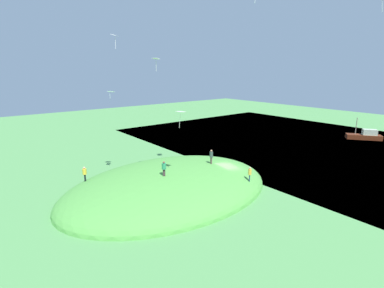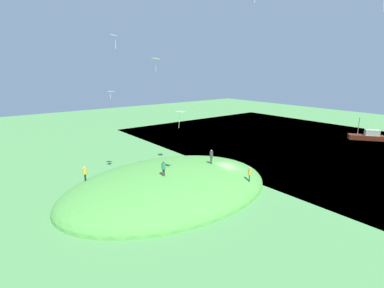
{
  "view_description": "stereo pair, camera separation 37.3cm",
  "coord_description": "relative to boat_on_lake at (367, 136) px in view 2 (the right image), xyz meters",
  "views": [
    {
      "loc": [
        25.34,
        24.25,
        13.89
      ],
      "look_at": [
        4.19,
        -2.21,
        5.18
      ],
      "focal_mm": 26.93,
      "sensor_mm": 36.0,
      "label": 1
    },
    {
      "loc": [
        25.05,
        24.48,
        13.89
      ],
      "look_at": [
        4.19,
        -2.21,
        5.18
      ],
      "focal_mm": 26.93,
      "sensor_mm": 36.0,
      "label": 2
    }
  ],
  "objects": [
    {
      "name": "ground_plane",
      "position": [
        38.81,
        -1.31,
        -0.76
      ],
      "size": [
        160.0,
        160.0,
        0.0
      ],
      "primitive_type": "plane",
      "color": "#52924D"
    },
    {
      "name": "lake_water",
      "position": [
        12.09,
        -1.31,
        -0.96
      ],
      "size": [
        48.54,
        80.0,
        0.4
      ],
      "primitive_type": "cube",
      "color": "#2F5076",
      "rests_on": "ground_plane"
    },
    {
      "name": "grass_hill",
      "position": [
        46.14,
        -3.9,
        -0.76
      ],
      "size": [
        26.38,
        18.56,
        5.33
      ],
      "primitive_type": "ellipsoid",
      "color": "#519E43",
      "rests_on": "ground_plane"
    },
    {
      "name": "boat_on_lake",
      "position": [
        0.0,
        0.0,
        0.0
      ],
      "size": [
        5.5,
        6.5,
        4.46
      ],
      "rotation": [
        0.0,
        0.0,
        2.2
      ],
      "color": "#532210",
      "rests_on": "lake_water"
    },
    {
      "name": "person_on_hilltop",
      "position": [
        47.95,
        -2.24,
        2.89
      ],
      "size": [
        0.67,
        0.67,
        1.69
      ],
      "rotation": [
        0.0,
        0.0,
        5.66
      ],
      "color": "#402E31",
      "rests_on": "grass_hill"
    },
    {
      "name": "person_watching_kites",
      "position": [
        40.65,
        -2.58,
        2.8
      ],
      "size": [
        0.42,
        0.42,
        1.84
      ],
      "rotation": [
        0.0,
        0.0,
        4.7
      ],
      "color": "brown",
      "rests_on": "grass_hill"
    },
    {
      "name": "person_with_child",
      "position": [
        39.31,
        2.59,
        1.66
      ],
      "size": [
        0.55,
        0.55,
        1.75
      ],
      "rotation": [
        0.0,
        0.0,
        0.76
      ],
      "color": "#1C374E",
      "rests_on": "grass_hill"
    },
    {
      "name": "person_walking_path",
      "position": [
        54.36,
        -9.04,
        1.8
      ],
      "size": [
        0.62,
        0.62,
        1.74
      ],
      "rotation": [
        0.0,
        0.0,
        1.07
      ],
      "color": "black",
      "rests_on": "grass_hill"
    },
    {
      "name": "kite_0",
      "position": [
        48.2,
        -2.83,
        14.18
      ],
      "size": [
        0.56,
        0.76,
        1.32
      ],
      "color": "silver"
    },
    {
      "name": "kite_5",
      "position": [
        46.75,
        -0.7,
        8.92
      ],
      "size": [
        0.86,
        1.03,
        1.74
      ],
      "color": "silver"
    },
    {
      "name": "kite_6",
      "position": [
        50.6,
        -6.99,
        16.58
      ],
      "size": [
        0.92,
        0.88,
        1.46
      ],
      "color": "white"
    },
    {
      "name": "kite_8",
      "position": [
        49.35,
        -11.77,
        10.49
      ],
      "size": [
        1.0,
        1.02,
        1.17
      ],
      "color": "white"
    }
  ]
}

